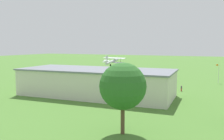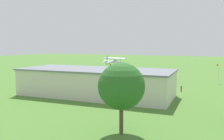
# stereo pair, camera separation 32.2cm
# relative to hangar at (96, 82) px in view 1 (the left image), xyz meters

# --- Properties ---
(ground_plane) EXTENTS (400.00, 400.00, 0.00)m
(ground_plane) POSITION_rel_hangar_xyz_m (4.35, -31.06, -3.23)
(ground_plane) COLOR #47752D
(hangar) EXTENTS (37.49, 16.62, 6.44)m
(hangar) POSITION_rel_hangar_xyz_m (0.00, 0.00, 0.00)
(hangar) COLOR beige
(hangar) RESTS_ON ground_plane
(biplane) EXTENTS (9.51, 7.36, 3.89)m
(biplane) POSITION_rel_hangar_xyz_m (7.90, -26.28, 3.28)
(biplane) COLOR silver
(car_white) EXTENTS (2.15, 4.13, 1.65)m
(car_white) POSITION_rel_hangar_xyz_m (20.40, -13.64, -2.38)
(car_white) COLOR white
(car_white) RESTS_ON ground_plane
(car_yellow) EXTENTS (2.05, 4.33, 1.65)m
(car_yellow) POSITION_rel_hangar_xyz_m (27.91, -12.50, -2.38)
(car_yellow) COLOR gold
(car_yellow) RESTS_ON ground_plane
(car_black) EXTENTS (2.56, 4.22, 1.64)m
(car_black) POSITION_rel_hangar_xyz_m (34.22, -11.17, -2.37)
(car_black) COLOR black
(car_black) RESTS_ON ground_plane
(person_walking_on_apron) EXTENTS (0.44, 0.44, 1.54)m
(person_walking_on_apron) POSITION_rel_hangar_xyz_m (-15.22, -12.61, -2.47)
(person_walking_on_apron) COLOR navy
(person_walking_on_apron) RESTS_ON ground_plane
(person_at_fence_line) EXTENTS (0.52, 0.52, 1.59)m
(person_at_fence_line) POSITION_rel_hangar_xyz_m (-17.72, -14.25, -2.44)
(person_at_fence_line) COLOR #B23333
(person_at_fence_line) RESTS_ON ground_plane
(person_beside_truck) EXTENTS (0.42, 0.42, 1.64)m
(person_beside_truck) POSITION_rel_hangar_xyz_m (7.23, -18.39, -2.41)
(person_beside_truck) COLOR #3F3F47
(person_beside_truck) RESTS_ON ground_plane
(tree_behind_hangar_right) EXTENTS (6.36, 6.36, 9.79)m
(tree_behind_hangar_right) POSITION_rel_hangar_xyz_m (-15.62, 20.90, 3.35)
(tree_behind_hangar_right) COLOR brown
(tree_behind_hangar_right) RESTS_ON ground_plane
(windsock) EXTENTS (1.27, 1.43, 6.11)m
(windsock) POSITION_rel_hangar_xyz_m (-25.47, -33.74, 2.14)
(windsock) COLOR silver
(windsock) RESTS_ON ground_plane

